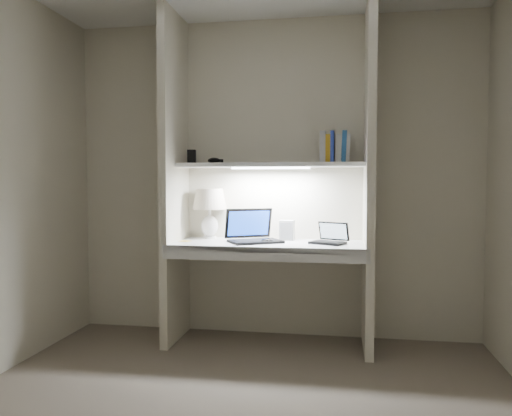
% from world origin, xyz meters
% --- Properties ---
extents(back_wall, '(3.20, 0.01, 2.50)m').
position_xyz_m(back_wall, '(0.00, 1.50, 1.25)').
color(back_wall, beige).
rests_on(back_wall, floor).
extents(alcove_panel_left, '(0.06, 0.55, 2.50)m').
position_xyz_m(alcove_panel_left, '(-0.73, 1.23, 1.25)').
color(alcove_panel_left, beige).
rests_on(alcove_panel_left, floor).
extents(alcove_panel_right, '(0.06, 0.55, 2.50)m').
position_xyz_m(alcove_panel_right, '(0.73, 1.23, 1.25)').
color(alcove_panel_right, beige).
rests_on(alcove_panel_right, floor).
extents(desk, '(1.40, 0.55, 0.04)m').
position_xyz_m(desk, '(0.00, 1.23, 0.75)').
color(desk, white).
rests_on(desk, alcove_panel_left).
extents(desk_apron, '(1.46, 0.03, 0.10)m').
position_xyz_m(desk_apron, '(0.00, 0.96, 0.72)').
color(desk_apron, silver).
rests_on(desk_apron, desk).
extents(shelf, '(1.40, 0.36, 0.03)m').
position_xyz_m(shelf, '(0.00, 1.32, 1.35)').
color(shelf, silver).
rests_on(shelf, back_wall).
extents(strip_light, '(0.60, 0.04, 0.02)m').
position_xyz_m(strip_light, '(0.00, 1.32, 1.33)').
color(strip_light, white).
rests_on(strip_light, shelf).
extents(table_lamp, '(0.27, 0.27, 0.40)m').
position_xyz_m(table_lamp, '(-0.50, 1.41, 1.04)').
color(table_lamp, white).
rests_on(table_lamp, desk).
extents(laptop_main, '(0.48, 0.46, 0.25)m').
position_xyz_m(laptop_main, '(-0.12, 1.25, 0.83)').
color(laptop_main, black).
rests_on(laptop_main, desk).
extents(laptop_netbook, '(0.30, 0.29, 0.15)m').
position_xyz_m(laptop_netbook, '(0.45, 1.24, 0.81)').
color(laptop_netbook, black).
rests_on(laptop_netbook, desk).
extents(speaker, '(0.12, 0.09, 0.15)m').
position_xyz_m(speaker, '(0.12, 1.40, 0.85)').
color(speaker, silver).
rests_on(speaker, desk).
extents(mouse, '(0.11, 0.08, 0.04)m').
position_xyz_m(mouse, '(-0.01, 1.18, 0.79)').
color(mouse, black).
rests_on(mouse, desk).
extents(cable_coil, '(0.11, 0.11, 0.01)m').
position_xyz_m(cable_coil, '(-0.15, 1.27, 0.78)').
color(cable_coil, black).
rests_on(cable_coil, desk).
extents(sticky_note, '(0.09, 0.09, 0.00)m').
position_xyz_m(sticky_note, '(-0.64, 1.20, 0.77)').
color(sticky_note, gold).
rests_on(sticky_note, desk).
extents(book_row, '(0.23, 0.16, 0.24)m').
position_xyz_m(book_row, '(0.48, 1.42, 1.48)').
color(book_row, '#BCBCBC').
rests_on(book_row, shelf).
extents(shelf_box, '(0.07, 0.06, 0.11)m').
position_xyz_m(shelf_box, '(-0.64, 1.38, 1.42)').
color(shelf_box, black).
rests_on(shelf_box, shelf).
extents(shelf_gadget, '(0.13, 0.11, 0.05)m').
position_xyz_m(shelf_gadget, '(-0.45, 1.36, 1.39)').
color(shelf_gadget, black).
rests_on(shelf_gadget, shelf).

